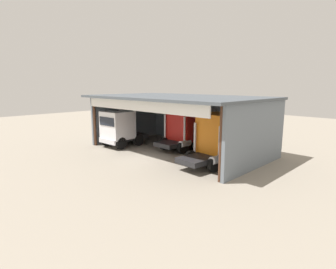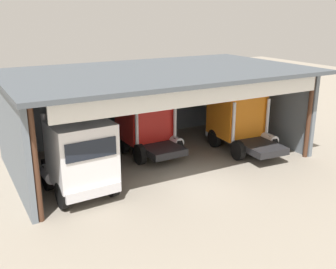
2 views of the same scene
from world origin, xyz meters
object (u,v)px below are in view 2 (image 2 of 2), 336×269
Objects in this scene: truck_white_center_bay at (79,157)px; truck_red_center_right_bay at (147,123)px; oil_drum at (165,130)px; truck_orange_yard_outside at (239,115)px; tool_cart at (162,130)px.

truck_white_center_bay is 1.02× the size of truck_red_center_right_bay.
truck_red_center_right_bay is 5.04× the size of oil_drum.
truck_orange_yard_outside is 5.11m from oil_drum.
truck_orange_yard_outside is at bearing -57.38° from oil_drum.
truck_red_center_right_bay is 3.19m from tool_cart.
truck_white_center_bay is 9.44m from oil_drum.
truck_red_center_right_bay is (4.96, 3.53, -0.03)m from truck_white_center_bay.
truck_white_center_bay is at bearing -145.80° from truck_red_center_right_bay.
truck_red_center_right_bay is at bearing -147.56° from truck_white_center_bay.
oil_drum is at bearing 41.91° from truck_red_center_right_bay.
truck_red_center_right_bay is 0.86× the size of truck_orange_yard_outside.
truck_red_center_right_bay is 3.53m from oil_drum.
truck_orange_yard_outside reaches higher than tool_cart.
truck_orange_yard_outside is (9.98, 1.66, 0.19)m from truck_white_center_bay.
tool_cart is at bearing -149.08° from oil_drum.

